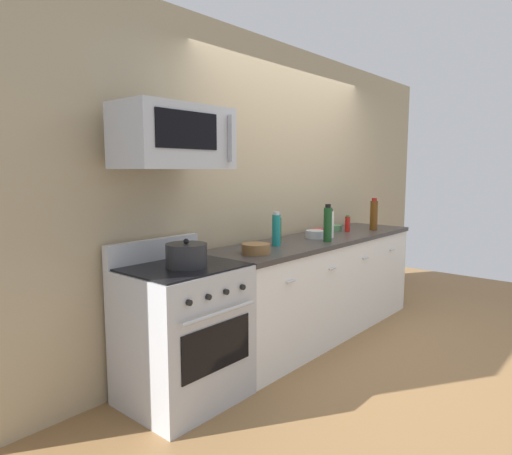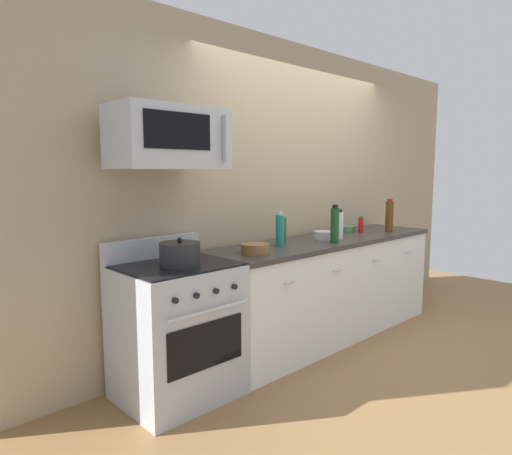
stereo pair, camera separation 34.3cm
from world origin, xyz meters
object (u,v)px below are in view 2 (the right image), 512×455
bowl_red_small (330,231)px  bottle_sparkling_teal (280,230)px  bottle_hot_sauce_red (361,225)px  bowl_steel_prep (324,235)px  bottle_vinegar_white (339,225)px  bottle_wine_green (335,225)px  bottle_olive_oil (283,230)px  stockpot (180,254)px  range_oven (177,330)px  bowl_green_glaze (348,229)px  bowl_wooden_salad (255,248)px  microwave (169,138)px  bottle_wine_amber (389,216)px

bowl_red_small → bottle_sparkling_teal: bearing=-169.6°
bottle_hot_sauce_red → bowl_steel_prep: bottle_hot_sauce_red is taller
bowl_steel_prep → bottle_vinegar_white: bearing=-37.0°
bottle_wine_green → bowl_red_small: 0.57m
bottle_olive_oil → stockpot: 1.14m
range_oven → bottle_vinegar_white: size_ratio=3.96×
range_oven → bottle_hot_sauce_red: 2.25m
bottle_olive_oil → bowl_green_glaze: bearing=3.7°
bowl_green_glaze → bowl_wooden_salad: bearing=-171.4°
microwave → bottle_wine_green: 1.66m
bowl_steel_prep → bottle_sparkling_teal: bearing=179.1°
bottle_wine_amber → bottle_olive_oil: (-1.34, 0.22, -0.04)m
microwave → bottle_hot_sauce_red: 2.31m
bottle_hot_sauce_red → bowl_wooden_salad: bearing=-176.7°
bottle_olive_oil → bowl_red_small: 0.79m
microwave → bottle_vinegar_white: size_ratio=2.75×
bottle_hot_sauce_red → bowl_green_glaze: size_ratio=1.09×
bowl_green_glaze → bottle_olive_oil: bearing=-176.3°
bottle_sparkling_teal → stockpot: size_ratio=1.06×
bottle_sparkling_teal → bottle_hot_sauce_red: (1.16, -0.01, -0.06)m
bottle_hot_sauce_red → bowl_red_small: (-0.28, 0.17, -0.06)m
microwave → bottle_sparkling_teal: (1.03, -0.03, -0.70)m
bottle_vinegar_white → bottle_wine_amber: bearing=-4.8°
bottle_vinegar_white → bottle_wine_amber: 0.76m
bottle_hot_sauce_red → bowl_wooden_salad: bottle_hot_sauce_red is taller
bottle_sparkling_teal → bowl_steel_prep: size_ratio=1.57×
bottle_wine_amber → bowl_wooden_salad: 1.82m
bowl_green_glaze → bowl_wooden_salad: 1.53m
bottle_sparkling_teal → bottle_hot_sauce_red: bearing=-0.5°
bottle_sparkling_teal → bottle_wine_green: bottle_wine_green is taller
range_oven → bowl_steel_prep: 1.67m
bowl_wooden_salad → bowl_steel_prep: (0.95, 0.09, -0.00)m
bowl_steel_prep → bowl_red_small: bearing=28.8°
bottle_vinegar_white → bowl_steel_prep: bearing=143.0°
bottle_vinegar_white → stockpot: bottle_vinegar_white is taller
bottle_wine_green → bowl_wooden_salad: (-0.85, 0.10, -0.12)m
bottle_olive_oil → bottle_wine_green: bearing=-35.8°
bowl_steel_prep → stockpot: 1.60m
microwave → bowl_red_small: size_ratio=5.91×
range_oven → microwave: bearing=89.7°
bowl_green_glaze → bottle_wine_amber: bearing=-43.9°
range_oven → bottle_wine_amber: bottle_wine_amber is taller
bottle_sparkling_teal → bottle_hot_sauce_red: 1.16m
microwave → bottle_sparkling_teal: size_ratio=2.63×
bottle_vinegar_white → bottle_olive_oil: size_ratio=1.11×
bottle_vinegar_white → bottle_olive_oil: bottle_vinegar_white is taller
bottle_hot_sauce_red → bottle_wine_amber: bearing=-27.9°
bottle_olive_oil → bowl_red_small: bearing=7.2°
bowl_red_small → stockpot: 1.92m
microwave → bottle_hot_sauce_red: size_ratio=4.44×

